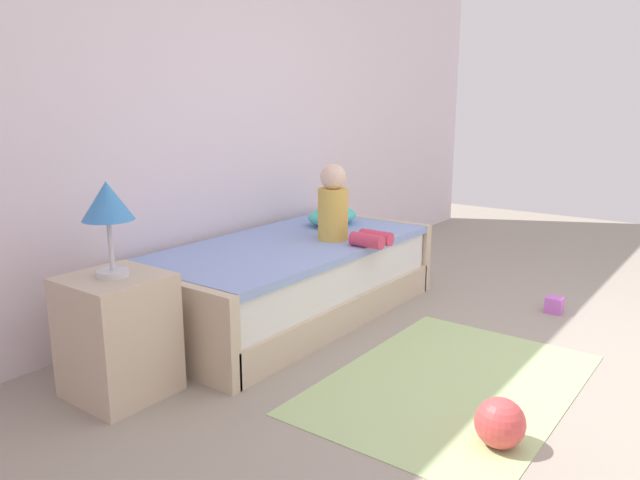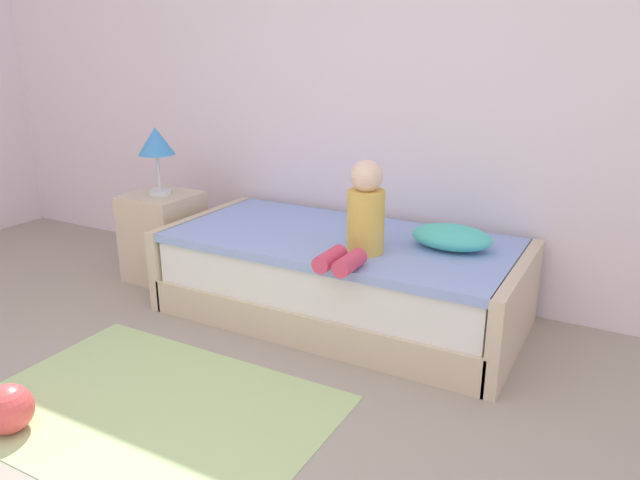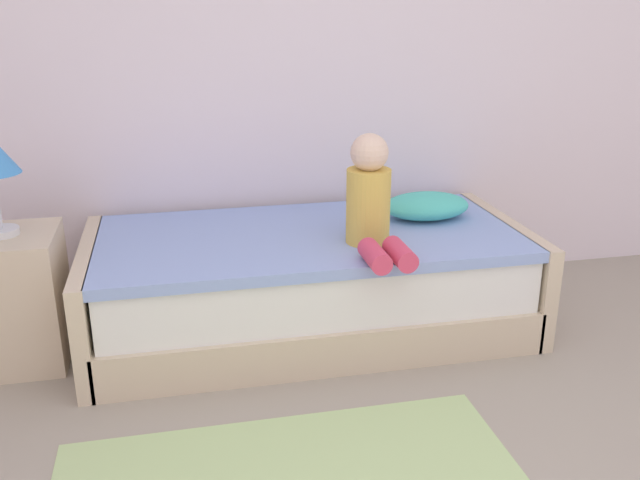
# 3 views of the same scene
# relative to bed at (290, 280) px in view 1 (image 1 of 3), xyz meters

# --- Properties ---
(ground_plane) EXTENTS (9.20, 9.20, 0.00)m
(ground_plane) POSITION_rel_bed_xyz_m (0.12, -2.00, -0.25)
(ground_plane) COLOR #9E9384
(wall_rear) EXTENTS (7.20, 0.10, 2.90)m
(wall_rear) POSITION_rel_bed_xyz_m (0.12, 0.60, 1.20)
(wall_rear) COLOR white
(wall_rear) RESTS_ON ground
(bed) EXTENTS (2.11, 1.00, 0.50)m
(bed) POSITION_rel_bed_xyz_m (0.00, 0.00, 0.00)
(bed) COLOR beige
(bed) RESTS_ON ground
(nightstand) EXTENTS (0.44, 0.44, 0.60)m
(nightstand) POSITION_rel_bed_xyz_m (-1.35, -0.03, 0.05)
(nightstand) COLOR beige
(nightstand) RESTS_ON ground
(table_lamp) EXTENTS (0.24, 0.24, 0.45)m
(table_lamp) POSITION_rel_bed_xyz_m (-1.35, -0.03, 0.69)
(table_lamp) COLOR silver
(table_lamp) RESTS_ON nightstand
(child_figure) EXTENTS (0.20, 0.51, 0.50)m
(child_figure) POSITION_rel_bed_xyz_m (0.24, -0.23, 0.46)
(child_figure) COLOR gold
(child_figure) RESTS_ON bed
(pillow) EXTENTS (0.44, 0.30, 0.13)m
(pillow) POSITION_rel_bed_xyz_m (0.63, 0.10, 0.32)
(pillow) COLOR #4CCCBC
(pillow) RESTS_ON bed
(toy_ball) EXTENTS (0.21, 0.21, 0.21)m
(toy_ball) POSITION_rel_bed_xyz_m (-0.70, -1.70, -0.14)
(toy_ball) COLOR #E54C4C
(toy_ball) RESTS_ON ground
(area_rug) EXTENTS (1.60, 1.10, 0.01)m
(area_rug) POSITION_rel_bed_xyz_m (-0.29, -1.30, -0.24)
(area_rug) COLOR #B2D189
(area_rug) RESTS_ON ground
(toy_block) EXTENTS (0.11, 0.11, 0.11)m
(toy_block) POSITION_rel_bed_xyz_m (1.10, -1.41, -0.19)
(toy_block) COLOR #CC66D8
(toy_block) RESTS_ON ground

